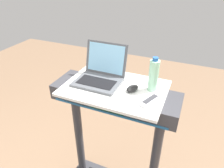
{
  "coord_description": "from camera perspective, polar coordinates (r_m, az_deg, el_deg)",
  "views": [
    {
      "loc": [
        0.46,
        -0.42,
        1.92
      ],
      "look_at": [
        0.0,
        0.65,
        1.23
      ],
      "focal_mm": 33.18,
      "sensor_mm": 36.0,
      "label": 1
    }
  ],
  "objects": [
    {
      "name": "laptop",
      "position": [
        1.47,
        -3.22,
        2.75
      ],
      "size": [
        0.32,
        0.3,
        0.25
      ],
      "rotation": [
        0.0,
        0.0,
        -0.01
      ],
      "color": "#515459",
      "rests_on": "desk_board"
    },
    {
      "name": "computer_mouse",
      "position": [
        1.37,
        5.65,
        -1.2
      ],
      "size": [
        0.09,
        0.11,
        0.03
      ],
      "primitive_type": "ellipsoid",
      "rotation": [
        0.0,
        0.0,
        -0.36
      ],
      "color": "black",
      "rests_on": "desk_board"
    },
    {
      "name": "desk_board",
      "position": [
        1.42,
        0.79,
        -1.14
      ],
      "size": [
        0.69,
        0.48,
        0.02
      ],
      "primitive_type": "cube",
      "color": "white",
      "rests_on": "treadmill_base"
    },
    {
      "name": "tv_remote",
      "position": [
        1.29,
        10.48,
        -4.42
      ],
      "size": [
        0.1,
        0.17,
        0.02
      ],
      "color": "silver",
      "rests_on": "desk_board"
    },
    {
      "name": "water_bottle",
      "position": [
        1.36,
        11.38,
        2.38
      ],
      "size": [
        0.06,
        0.06,
        0.23
      ],
      "color": "#9EDBB2",
      "rests_on": "desk_board"
    }
  ]
}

